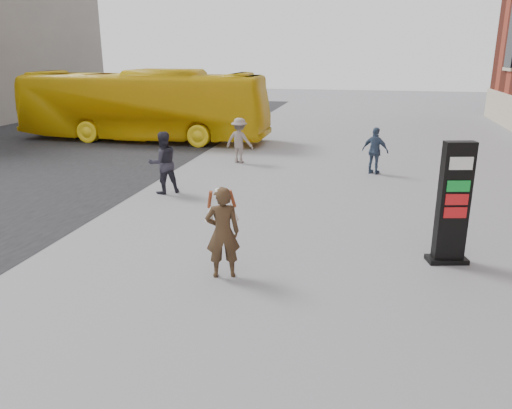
% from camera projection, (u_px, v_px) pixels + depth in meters
% --- Properties ---
extents(ground, '(100.00, 100.00, 0.00)m').
position_uv_depth(ground, '(263.00, 282.00, 9.35)').
color(ground, '#9E9EA3').
extents(info_pylon, '(0.87, 0.58, 2.49)m').
position_uv_depth(info_pylon, '(453.00, 204.00, 9.87)').
color(info_pylon, black).
rests_on(info_pylon, ground).
extents(woman, '(0.82, 0.78, 1.78)m').
position_uv_depth(woman, '(223.00, 231.00, 9.33)').
color(woman, '#302215').
rests_on(woman, ground).
extents(bus, '(12.00, 2.84, 3.34)m').
position_uv_depth(bus, '(143.00, 105.00, 23.80)').
color(bus, yellow).
rests_on(bus, road).
extents(pedestrian_a, '(1.15, 1.13, 1.87)m').
position_uv_depth(pedestrian_a, '(163.00, 163.00, 14.96)').
color(pedestrian_a, '#282631').
rests_on(pedestrian_a, ground).
extents(pedestrian_b, '(1.22, 0.86, 1.72)m').
position_uv_depth(pedestrian_b, '(239.00, 140.00, 19.15)').
color(pedestrian_b, gray).
rests_on(pedestrian_b, ground).
extents(pedestrian_c, '(1.04, 0.75, 1.64)m').
position_uv_depth(pedestrian_c, '(375.00, 151.00, 17.38)').
color(pedestrian_c, '#374964').
rests_on(pedestrian_c, ground).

